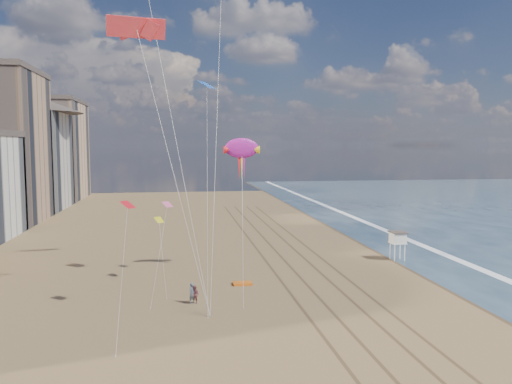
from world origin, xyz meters
TOP-DOWN VIEW (x-y plane):
  - ground at (0.00, 0.00)m, footprint 260.00×260.00m
  - wet_sand at (19.00, 40.00)m, footprint 260.00×260.00m
  - foam at (23.20, 40.00)m, footprint 260.00×260.00m
  - tracks at (2.55, 30.00)m, footprint 7.68×120.00m
  - lifeguard_stand at (15.57, 31.29)m, footprint 2.03×2.03m
  - grounded_kite at (-5.49, 23.06)m, footprint 2.01×1.30m
  - show_kite at (-4.86, 28.40)m, footprint 4.16×7.13m
  - kite_flyer_a at (-10.89, 17.44)m, footprint 0.86×0.82m
  - kite_flyer_b at (-10.64, 17.37)m, footprint 1.05×1.00m
  - small_kites at (-12.22, 23.59)m, footprint 9.36×15.40m

SIDE VIEW (x-z plane):
  - ground at x=0.00m, z-range 0.00..0.00m
  - wet_sand at x=19.00m, z-range 0.00..0.00m
  - foam at x=23.20m, z-range 0.00..0.00m
  - tracks at x=2.55m, z-range 0.00..0.01m
  - grounded_kite at x=-5.49m, z-range 0.00..0.23m
  - kite_flyer_b at x=-10.64m, z-range 0.00..1.70m
  - kite_flyer_a at x=-10.89m, z-range 0.00..1.98m
  - lifeguard_stand at x=15.57m, z-range 0.99..4.66m
  - small_kites at x=-12.22m, z-range 5.87..21.33m
  - show_kite at x=-4.86m, z-range 4.79..23.73m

